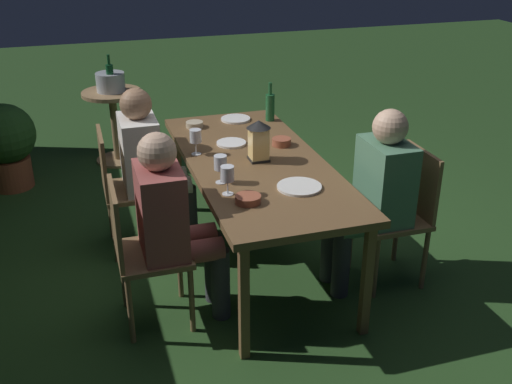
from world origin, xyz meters
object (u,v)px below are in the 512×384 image
Objects in this scene: dining_table at (256,168)px; bowl_bread at (195,124)px; wine_glass_b at (227,175)px; plate_c at (231,143)px; bowl_salad at (281,142)px; ice_bucket at (110,81)px; person_in_rust at (173,219)px; wine_glass_a at (220,164)px; person_in_green at (375,192)px; green_bottle_on_table at (270,106)px; lantern_centerpiece at (259,138)px; plate_b at (299,187)px; potted_plant_by_hedge at (6,142)px; chair_side_right_a at (140,248)px; chair_side_left_a at (401,210)px; wine_glass_c at (196,137)px; side_table at (114,115)px; bowl_olives at (248,199)px; chair_side_right_b at (123,185)px; plate_a at (236,119)px; person_in_cream at (150,161)px.

bowl_bread is (0.75, 0.24, 0.08)m from dining_table.
bowl_bread is at bearing -2.91° from wine_glass_b.
plate_c is 1.56× the size of bowl_salad.
person_in_rust is at bearing -177.61° from ice_bucket.
person_in_green is at bearing -101.00° from wine_glass_a.
ice_bucket is at bearing 37.35° from green_bottle_on_table.
plate_b is at bearing -168.48° from lantern_centerpiece.
person_in_green is 1.56× the size of potted_plant_by_hedge.
chair_side_right_a is 0.96m from plate_b.
chair_side_left_a is 4.32× the size of plate_c.
wine_glass_b and wine_glass_c have the same top height.
bowl_salad reaches higher than bowl_bread.
wine_glass_a is 0.65× the size of plate_b.
side_table is at bearing -1.95° from chair_side_right_a.
person_in_green reaches higher than wine_glass_b.
green_bottle_on_table is 2.30m from potted_plant_by_hedge.
person_in_rust is (0.00, 1.43, 0.15)m from chair_side_left_a.
person_in_green reaches higher than potted_plant_by_hedge.
bowl_olives is (-0.13, -0.39, 0.13)m from person_in_rust.
wine_glass_a is at bearing 130.22° from lantern_centerpiece.
chair_side_right_a is 1.28m from bowl_salad.
chair_side_right_a is 5.15× the size of wine_glass_b.
person_in_green is at bearing -126.55° from lantern_centerpiece.
wine_glass_a is at bearing -70.92° from chair_side_right_a.
wine_glass_a is 0.49× the size of ice_bucket.
bowl_olives is at bearing -150.14° from wine_glass_b.
bowl_salad is (0.66, -0.86, 0.13)m from person_in_rust.
dining_table is 6.86× the size of green_bottle_on_table.
chair_side_left_a is 1.00× the size of chair_side_right_b.
person_in_rust is 2.59m from side_table.
bowl_olives is at bearing -107.58° from person_in_rust.
wine_glass_c reaches higher than potted_plant_by_hedge.
person_in_green is at bearing -152.55° from ice_bucket.
plate_b is (-0.03, -0.73, 0.11)m from person_in_rust.
wine_glass_c is 0.81m from bowl_olives.
person_in_green is at bearing -166.84° from green_bottle_on_table.
person_in_rust is at bearing 125.99° from dining_table.
chair_side_left_a is 3.02m from ice_bucket.
potted_plant_by_hedge is (-0.34, 0.93, -0.37)m from ice_bucket.
person_in_green is 2.92m from side_table.
green_bottle_on_table is 2.31× the size of bowl_bread.
plate_a is at bearing -35.47° from wine_glass_c.
wine_glass_c is 1.18× the size of bowl_olives.
wine_glass_b is at bearing 139.83° from bowl_salad.
person_in_green is at bearing -90.00° from person_in_rust.
person_in_cream is (0.90, 1.23, 0.00)m from person_in_green.
person_in_cream is (-0.00, -0.20, 0.15)m from chair_side_right_b.
person_in_cream is 6.80× the size of wine_glass_c.
ice_bucket is (2.71, 0.50, 0.01)m from bowl_olives.
green_bottle_on_table reaches higher than plate_b.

